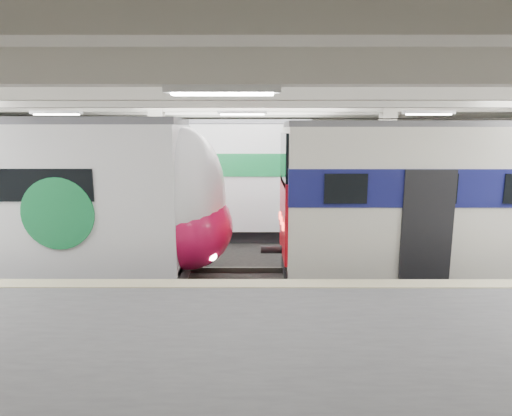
{
  "coord_description": "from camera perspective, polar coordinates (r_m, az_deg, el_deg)",
  "views": [
    {
      "loc": [
        0.48,
        -12.08,
        4.4
      ],
      "look_at": [
        0.44,
        1.0,
        2.0
      ],
      "focal_mm": 30.0,
      "sensor_mm": 36.0,
      "label": 1
    }
  ],
  "objects": [
    {
      "name": "far_train",
      "position": [
        18.52,
        -17.11,
        3.96
      ],
      "size": [
        15.15,
        3.13,
        4.79
      ],
      "rotation": [
        0.0,
        0.0,
        0.0
      ],
      "color": "white",
      "rests_on": "ground"
    },
    {
      "name": "station_hall",
      "position": [
        10.42,
        -2.45,
        4.01
      ],
      "size": [
        36.0,
        24.0,
        5.75
      ],
      "color": "black",
      "rests_on": "ground"
    }
  ]
}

